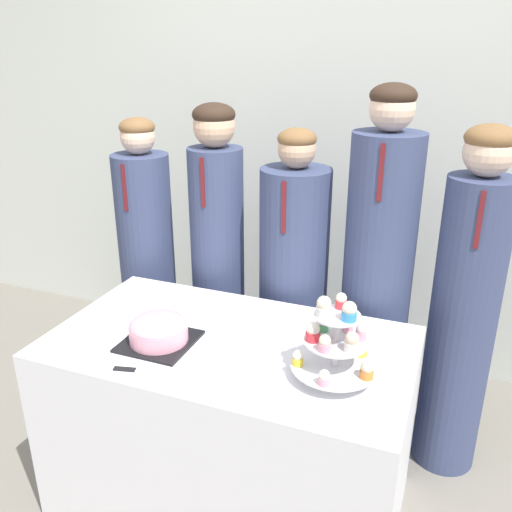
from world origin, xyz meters
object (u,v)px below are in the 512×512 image
(student_2, at_px, (293,297))
(student_4, at_px, (463,315))
(cake_knife, at_px, (138,371))
(cupcake_stand, at_px, (336,341))
(student_0, at_px, (148,271))
(student_1, at_px, (218,271))
(student_3, at_px, (376,290))
(round_cake, at_px, (158,330))

(student_2, height_order, student_4, student_4)
(cake_knife, distance_m, cupcake_stand, 0.67)
(cake_knife, height_order, student_0, student_0)
(cupcake_stand, height_order, student_1, student_1)
(cake_knife, xyz_separation_m, student_2, (0.27, 0.88, -0.08))
(student_0, height_order, student_3, student_3)
(student_0, height_order, student_1, student_1)
(student_0, relative_size, student_2, 1.00)
(cake_knife, xyz_separation_m, student_3, (0.64, 0.88, 0.03))
(student_0, bearing_deg, student_4, 0.00)
(round_cake, height_order, cupcake_stand, cupcake_stand)
(round_cake, relative_size, student_0, 0.17)
(student_2, relative_size, student_4, 0.96)
(student_0, relative_size, student_3, 0.89)
(cupcake_stand, height_order, student_4, student_4)
(student_0, xyz_separation_m, student_1, (0.40, 0.00, 0.06))
(student_2, bearing_deg, student_3, 0.00)
(student_3, bearing_deg, round_cake, -134.09)
(round_cake, bearing_deg, student_2, 67.02)
(cupcake_stand, bearing_deg, round_cake, -178.43)
(student_2, relative_size, student_3, 0.89)
(student_3, bearing_deg, student_1, -180.00)
(student_1, xyz_separation_m, student_2, (0.38, 0.00, -0.08))
(student_1, relative_size, student_4, 1.02)
(student_0, xyz_separation_m, student_2, (0.78, 0.00, -0.01))
(cupcake_stand, height_order, student_3, student_3)
(round_cake, relative_size, cake_knife, 1.00)
(student_2, bearing_deg, student_4, -0.00)
(round_cake, xyz_separation_m, student_1, (-0.09, 0.69, -0.05))
(student_0, height_order, student_4, student_4)
(student_0, height_order, student_2, student_0)
(student_0, bearing_deg, student_2, 0.00)
(round_cake, bearing_deg, student_1, 97.27)
(round_cake, distance_m, student_1, 0.70)
(round_cake, bearing_deg, student_3, 45.91)
(student_3, height_order, student_4, student_3)
(cake_knife, bearing_deg, cupcake_stand, 5.05)
(cupcake_stand, distance_m, student_0, 1.34)
(student_0, bearing_deg, student_1, 0.00)
(cake_knife, height_order, student_4, student_4)
(round_cake, bearing_deg, student_0, 125.08)
(cupcake_stand, bearing_deg, student_2, 117.94)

